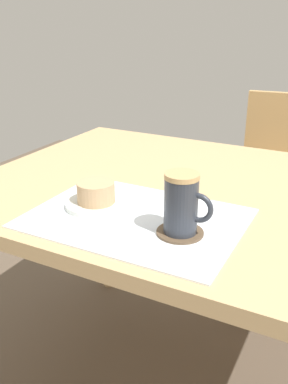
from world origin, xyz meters
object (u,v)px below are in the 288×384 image
(pastry_plate, at_px, (96,204))
(coffee_mug, at_px, (182,203))
(dining_table, at_px, (184,211))
(pastry, at_px, (96,192))
(wooden_chair, at_px, (284,186))

(pastry_plate, relative_size, coffee_mug, 1.14)
(pastry_plate, bearing_deg, dining_table, 59.73)
(dining_table, xyz_separation_m, pastry_plate, (-0.13, -0.23, 0.08))
(pastry, bearing_deg, pastry_plate, 0.00)
(wooden_chair, bearing_deg, pastry_plate, 68.20)
(coffee_mug, bearing_deg, dining_table, 110.51)
(wooden_chair, relative_size, pastry_plate, 5.74)
(wooden_chair, bearing_deg, dining_table, 73.16)
(dining_table, relative_size, pastry, 12.70)
(wooden_chair, height_order, pastry_plate, wooden_chair)
(dining_table, xyz_separation_m, coffee_mug, (0.10, -0.26, 0.15))
(dining_table, height_order, pastry_plate, pastry_plate)
(coffee_mug, bearing_deg, pastry, 171.76)
(wooden_chair, xyz_separation_m, pastry, (-0.27, -0.97, 0.28))
(wooden_chair, distance_m, pastry, 1.05)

